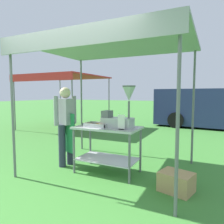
{
  "coord_description": "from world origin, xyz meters",
  "views": [
    {
      "loc": [
        1.97,
        -2.51,
        1.48
      ],
      "look_at": [
        0.23,
        1.1,
        1.13
      ],
      "focal_mm": 33.53,
      "sensor_mm": 36.0,
      "label": 1
    }
  ],
  "objects_px": {
    "donut_tray": "(98,125)",
    "neighbour_tent": "(64,78)",
    "stall_canopy": "(110,48)",
    "supply_crate": "(176,182)",
    "menu_sign": "(121,123)",
    "donut_fryer": "(120,113)",
    "vendor": "(66,122)",
    "donut_cart": "(107,139)",
    "van_navy": "(220,108)"
  },
  "relations": [
    {
      "from": "vendor",
      "to": "donut_fryer",
      "type": "bearing_deg",
      "value": 1.3
    },
    {
      "from": "stall_canopy",
      "to": "supply_crate",
      "type": "distance_m",
      "value": 2.55
    },
    {
      "from": "neighbour_tent",
      "to": "donut_tray",
      "type": "bearing_deg",
      "value": -45.07
    },
    {
      "from": "donut_tray",
      "to": "van_navy",
      "type": "distance_m",
      "value": 7.1
    },
    {
      "from": "menu_sign",
      "to": "supply_crate",
      "type": "height_order",
      "value": "menu_sign"
    },
    {
      "from": "donut_cart",
      "to": "supply_crate",
      "type": "bearing_deg",
      "value": -10.45
    },
    {
      "from": "donut_cart",
      "to": "donut_fryer",
      "type": "distance_m",
      "value": 0.55
    },
    {
      "from": "stall_canopy",
      "to": "van_navy",
      "type": "height_order",
      "value": "stall_canopy"
    },
    {
      "from": "stall_canopy",
      "to": "menu_sign",
      "type": "xyz_separation_m",
      "value": [
        0.35,
        -0.27,
        -1.34
      ]
    },
    {
      "from": "menu_sign",
      "to": "van_navy",
      "type": "height_order",
      "value": "van_navy"
    },
    {
      "from": "donut_tray",
      "to": "van_navy",
      "type": "height_order",
      "value": "van_navy"
    },
    {
      "from": "donut_tray",
      "to": "vendor",
      "type": "relative_size",
      "value": 0.29
    },
    {
      "from": "menu_sign",
      "to": "donut_cart",
      "type": "bearing_deg",
      "value": 154.24
    },
    {
      "from": "donut_tray",
      "to": "vendor",
      "type": "bearing_deg",
      "value": 176.93
    },
    {
      "from": "neighbour_tent",
      "to": "stall_canopy",
      "type": "bearing_deg",
      "value": -42.63
    },
    {
      "from": "donut_tray",
      "to": "supply_crate",
      "type": "height_order",
      "value": "donut_tray"
    },
    {
      "from": "donut_fryer",
      "to": "vendor",
      "type": "bearing_deg",
      "value": -178.7
    },
    {
      "from": "donut_cart",
      "to": "donut_fryer",
      "type": "bearing_deg",
      "value": 2.46
    },
    {
      "from": "donut_tray",
      "to": "donut_fryer",
      "type": "height_order",
      "value": "donut_fryer"
    },
    {
      "from": "van_navy",
      "to": "supply_crate",
      "type": "bearing_deg",
      "value": -96.26
    },
    {
      "from": "menu_sign",
      "to": "supply_crate",
      "type": "bearing_deg",
      "value": -4.12
    },
    {
      "from": "donut_cart",
      "to": "donut_fryer",
      "type": "relative_size",
      "value": 1.6
    },
    {
      "from": "stall_canopy",
      "to": "donut_tray",
      "type": "xyz_separation_m",
      "value": [
        -0.17,
        -0.16,
        -1.42
      ]
    },
    {
      "from": "menu_sign",
      "to": "supply_crate",
      "type": "relative_size",
      "value": 0.46
    },
    {
      "from": "stall_canopy",
      "to": "van_navy",
      "type": "xyz_separation_m",
      "value": [
        2.05,
        6.59,
        -1.44
      ]
    },
    {
      "from": "vendor",
      "to": "donut_cart",
      "type": "bearing_deg",
      "value": 0.99
    },
    {
      "from": "donut_cart",
      "to": "donut_tray",
      "type": "relative_size",
      "value": 2.58
    },
    {
      "from": "stall_canopy",
      "to": "vendor",
      "type": "distance_m",
      "value": 1.7
    },
    {
      "from": "donut_cart",
      "to": "supply_crate",
      "type": "xyz_separation_m",
      "value": [
        1.29,
        -0.24,
        -0.49
      ]
    },
    {
      "from": "donut_tray",
      "to": "neighbour_tent",
      "type": "bearing_deg",
      "value": 134.93
    },
    {
      "from": "donut_cart",
      "to": "stall_canopy",
      "type": "bearing_deg",
      "value": 90.0
    },
    {
      "from": "donut_fryer",
      "to": "neighbour_tent",
      "type": "distance_m",
      "value": 5.79
    },
    {
      "from": "stall_canopy",
      "to": "van_navy",
      "type": "bearing_deg",
      "value": 72.7
    },
    {
      "from": "donut_fryer",
      "to": "menu_sign",
      "type": "distance_m",
      "value": 0.26
    },
    {
      "from": "donut_cart",
      "to": "van_navy",
      "type": "distance_m",
      "value": 7.0
    },
    {
      "from": "donut_cart",
      "to": "supply_crate",
      "type": "height_order",
      "value": "donut_cart"
    },
    {
      "from": "donut_fryer",
      "to": "vendor",
      "type": "distance_m",
      "value": 1.21
    },
    {
      "from": "donut_fryer",
      "to": "stall_canopy",
      "type": "bearing_deg",
      "value": 160.68
    },
    {
      "from": "menu_sign",
      "to": "neighbour_tent",
      "type": "distance_m",
      "value": 6.02
    },
    {
      "from": "supply_crate",
      "to": "menu_sign",
      "type": "bearing_deg",
      "value": 175.88
    },
    {
      "from": "stall_canopy",
      "to": "supply_crate",
      "type": "xyz_separation_m",
      "value": [
        1.29,
        -0.34,
        -2.17
      ]
    },
    {
      "from": "vendor",
      "to": "van_navy",
      "type": "relative_size",
      "value": 0.29
    },
    {
      "from": "vendor",
      "to": "van_navy",
      "type": "distance_m",
      "value": 7.34
    },
    {
      "from": "stall_canopy",
      "to": "vendor",
      "type": "xyz_separation_m",
      "value": [
        -0.94,
        -0.11,
        -1.41
      ]
    },
    {
      "from": "vendor",
      "to": "neighbour_tent",
      "type": "bearing_deg",
      "value": 128.88
    },
    {
      "from": "donut_tray",
      "to": "supply_crate",
      "type": "bearing_deg",
      "value": -7.04
    },
    {
      "from": "donut_fryer",
      "to": "supply_crate",
      "type": "xyz_separation_m",
      "value": [
        1.04,
        -0.25,
        -0.98
      ]
    },
    {
      "from": "donut_tray",
      "to": "donut_fryer",
      "type": "distance_m",
      "value": 0.49
    },
    {
      "from": "stall_canopy",
      "to": "neighbour_tent",
      "type": "xyz_separation_m",
      "value": [
        -4.01,
        3.7,
        -0.15
      ]
    },
    {
      "from": "donut_fryer",
      "to": "supply_crate",
      "type": "relative_size",
      "value": 1.36
    }
  ]
}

